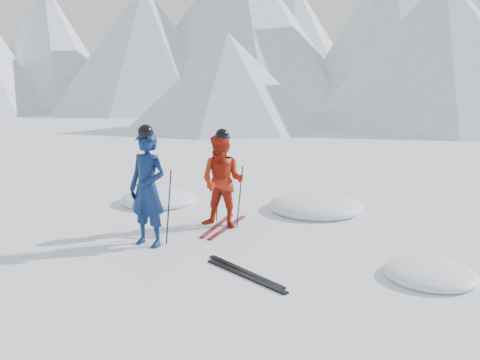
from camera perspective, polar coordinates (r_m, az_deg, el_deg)
The scene contains 12 objects.
ground at distance 8.05m, azimuth 10.41°, elevation -9.83°, with size 160.00×160.00×0.00m, color white.
skier_blue at distance 8.89m, azimuth -10.34°, elevation -1.02°, with size 0.73×0.48×2.01m, color #0C1F4B.
skier_red at distance 9.85m, azimuth -1.98°, elevation -0.16°, with size 0.89×0.70×1.84m, color #A8220D.
pole_blue_left at distance 9.27m, azimuth -11.00°, elevation -2.66°, with size 0.02×0.02×1.34m, color black.
pole_blue_right at distance 8.98m, azimuth -8.01°, elevation -3.01°, with size 0.02×0.02×1.34m, color black.
pole_red_left at distance 10.28m, azimuth -2.56°, elevation -1.42°, with size 0.02×0.02×1.23m, color black.
pole_red_right at distance 9.88m, azimuth -0.04°, elevation -1.94°, with size 0.02×0.02×1.23m, color black.
ski_worn_left at distance 10.13m, azimuth -2.51°, elevation -5.10°, with size 0.09×1.70×0.03m, color black.
ski_worn_right at distance 10.00m, azimuth -1.38°, elevation -5.32°, with size 0.09×1.70×0.03m, color black.
ski_loose_a at distance 7.80m, azimuth 0.54°, elevation -10.21°, with size 0.09×1.70×0.03m, color black.
ski_loose_b at distance 7.63m, azimuth 0.58°, elevation -10.70°, with size 0.09×1.70×0.03m, color black.
snow_lumps at distance 10.46m, azimuth 5.47°, elevation -4.71°, with size 9.80×5.42×0.46m.
Camera 1 is at (2.76, -6.99, 2.88)m, focal length 38.00 mm.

